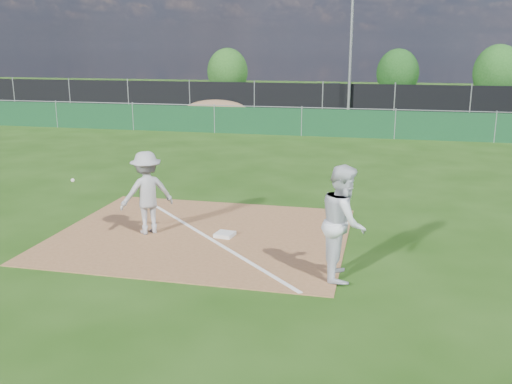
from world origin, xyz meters
TOP-DOWN VIEW (x-y plane):
  - ground at (0.00, 10.00)m, footprint 90.00×90.00m
  - infield_dirt at (0.00, 1.00)m, footprint 6.00×5.00m
  - foul_line at (0.00, 1.00)m, footprint 5.01×5.01m
  - green_fence at (0.00, 15.00)m, footprint 44.00×0.05m
  - dirt_mound at (-5.00, 18.50)m, footprint 3.38×2.60m
  - black_fence at (0.00, 23.00)m, footprint 46.00×0.04m
  - parking_lot at (0.00, 28.00)m, footprint 46.00×9.00m
  - light_pole at (1.50, 22.70)m, footprint 0.16×0.16m
  - first_base at (0.51, 0.97)m, footprint 0.42×0.42m
  - play_at_first at (-1.13, 0.84)m, footprint 2.35×1.22m
  - runner at (3.04, -0.59)m, footprint 0.85×1.04m
  - car_left at (-5.05, 26.69)m, footprint 4.75×3.35m
  - car_mid at (0.31, 27.75)m, footprint 4.72×2.98m
  - car_right at (3.32, 27.41)m, footprint 4.70×3.17m
  - tree_left at (-8.64, 33.68)m, footprint 3.14×3.14m
  - tree_mid at (4.23, 34.80)m, footprint 3.11×3.11m
  - tree_right at (11.06, 33.83)m, footprint 3.37×3.37m

SIDE VIEW (x-z plane):
  - ground at x=0.00m, z-range 0.00..0.00m
  - parking_lot at x=0.00m, z-range 0.00..0.01m
  - infield_dirt at x=0.00m, z-range 0.00..0.02m
  - foul_line at x=0.00m, z-range 0.02..0.03m
  - first_base at x=0.51m, z-range 0.02..0.10m
  - dirt_mound at x=-5.00m, z-range 0.00..1.17m
  - green_fence at x=0.00m, z-range 0.00..1.20m
  - car_right at x=3.32m, z-range 0.01..1.27m
  - car_mid at x=0.31m, z-range 0.01..1.48m
  - car_left at x=-5.05m, z-range 0.01..1.51m
  - play_at_first at x=-1.13m, z-range 0.02..1.76m
  - black_fence at x=0.00m, z-range 0.00..1.80m
  - runner at x=3.04m, z-range 0.00..1.97m
  - tree_mid at x=4.23m, z-range 0.05..3.74m
  - tree_left at x=-8.64m, z-range 0.05..3.77m
  - tree_right at x=11.06m, z-range 0.06..4.05m
  - light_pole at x=1.50m, z-range 0.00..8.00m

